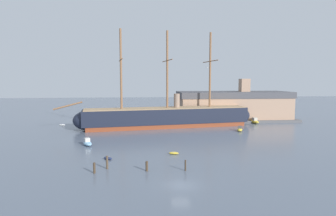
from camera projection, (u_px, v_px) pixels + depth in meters
name	position (u px, v px, depth m)	size (l,w,h in m)	color
ground_plane	(181.00, 185.00, 38.58)	(400.00, 400.00, 0.00)	slate
tall_ship	(167.00, 117.00, 86.18)	(59.93, 15.84, 28.91)	brown
dinghy_foreground_left	(108.00, 158.00, 51.10)	(2.00, 1.86, 0.45)	#1E284C
dinghy_near_centre	(174.00, 153.00, 54.69)	(2.04, 1.29, 0.45)	gold
motorboat_mid_left	(87.00, 143.00, 62.09)	(3.03, 4.12, 1.60)	#7FB2D6
motorboat_alongside_stern	(240.00, 129.00, 79.54)	(2.54, 3.68, 1.43)	gold
dinghy_far_left	(62.00, 125.00, 88.98)	(2.16, 1.39, 0.47)	silver
motorboat_far_right	(254.00, 121.00, 93.94)	(2.74, 4.93, 1.95)	gold
mooring_piling_nearest	(107.00, 162.00, 45.57)	(0.37, 0.37, 2.14)	#4C3D2D
mooring_piling_left_pair	(94.00, 168.00, 43.48)	(0.36, 0.36, 1.66)	#423323
mooring_piling_right_pair	(147.00, 166.00, 44.58)	(0.40, 0.40, 1.54)	#423323
mooring_piling_midwater	(185.00, 165.00, 44.69)	(0.25, 0.25, 1.73)	#382B1E
dockside_warehouse_right	(233.00, 106.00, 101.14)	(42.41, 16.97, 14.76)	#565659
seagull_in_flight	(207.00, 67.00, 64.67)	(1.11, 0.89, 0.14)	silver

